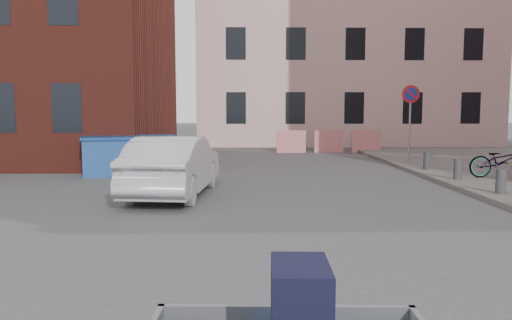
{
  "coord_description": "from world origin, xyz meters",
  "views": [
    {
      "loc": [
        0.31,
        -7.31,
        2.0
      ],
      "look_at": [
        0.55,
        1.33,
        1.1
      ],
      "focal_mm": 35.0,
      "sensor_mm": 36.0,
      "label": 1
    }
  ],
  "objects": [
    {
      "name": "ground",
      "position": [
        0.0,
        0.0,
        0.0
      ],
      "size": [
        120.0,
        120.0,
        0.0
      ],
      "primitive_type": "plane",
      "color": "#38383A",
      "rests_on": "ground"
    },
    {
      "name": "building_pink",
      "position": [
        6.0,
        22.0,
        7.0
      ],
      "size": [
        16.0,
        8.0,
        14.0
      ],
      "primitive_type": "cube",
      "color": "#CFA29F",
      "rests_on": "ground"
    },
    {
      "name": "no_parking_sign",
      "position": [
        6.0,
        9.48,
        2.01
      ],
      "size": [
        0.6,
        0.09,
        2.65
      ],
      "color": "gray",
      "rests_on": "sidewalk"
    },
    {
      "name": "bollards",
      "position": [
        6.0,
        3.4,
        0.4
      ],
      "size": [
        0.22,
        9.02,
        0.55
      ],
      "color": "#3A3A3D",
      "rests_on": "sidewalk"
    },
    {
      "name": "barriers",
      "position": [
        4.2,
        15.0,
        0.5
      ],
      "size": [
        4.7,
        0.18,
        1.0
      ],
      "color": "red",
      "rests_on": "ground"
    },
    {
      "name": "dumpster",
      "position": [
        -3.13,
        7.86,
        0.59
      ],
      "size": [
        3.07,
        2.16,
        1.16
      ],
      "rotation": [
        0.0,
        0.0,
        0.29
      ],
      "color": "#1F4A97",
      "rests_on": "ground"
    },
    {
      "name": "silver_car",
      "position": [
        -1.26,
        4.09,
        0.69
      ],
      "size": [
        1.88,
        4.29,
        1.37
      ],
      "primitive_type": "imported",
      "rotation": [
        0.0,
        0.0,
        3.04
      ],
      "color": "#A6A7AD",
      "rests_on": "ground"
    },
    {
      "name": "bicycle",
      "position": [
        7.34,
        5.93,
        0.58
      ],
      "size": [
        1.77,
        0.68,
        0.92
      ],
      "primitive_type": "imported",
      "rotation": [
        0.0,
        0.0,
        1.53
      ],
      "color": "black",
      "rests_on": "sidewalk"
    }
  ]
}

